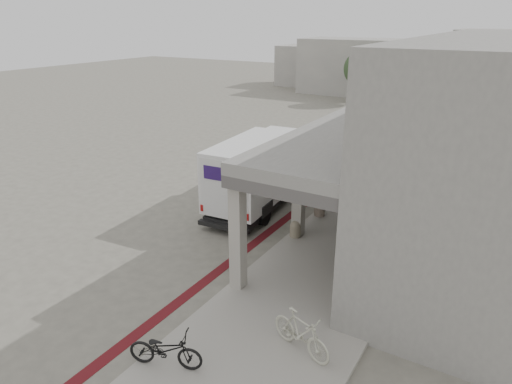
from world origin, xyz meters
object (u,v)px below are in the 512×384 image
Objects in this scene: fedex_truck at (263,169)px; bicycle_black at (165,349)px; bicycle_cream at (301,333)px; utility_cabinet at (403,206)px; bench at (373,242)px.

fedex_truck is 4.09× the size of bicycle_black.
bicycle_cream is at bearing -58.74° from fedex_truck.
fedex_truck reaches higher than bicycle_cream.
utility_cabinet is at bearing 8.87° from fedex_truck.
bench is at bearing -80.20° from utility_cabinet.
bicycle_cream reaches higher than utility_cabinet.
bicycle_black is 0.98× the size of bicycle_cream.
bicycle_cream reaches higher than bicycle_black.
utility_cabinet is at bearing -32.18° from bicycle_black.
bicycle_cream is (-0.09, -9.02, 0.01)m from utility_cabinet.
fedex_truck is 5.87m from bench.
bicycle_black is (3.09, -9.71, -1.01)m from fedex_truck.
utility_cabinet reaches higher than bicycle_black.
utility_cabinet is at bearing 18.13° from bicycle_cream.
utility_cabinet is 11.30m from bicycle_black.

